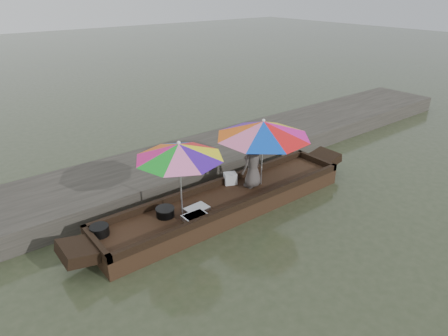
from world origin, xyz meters
TOP-DOWN VIEW (x-y plane):
  - water at (0.00, 0.00)m, footprint 80.00×80.00m
  - dock at (0.00, 2.20)m, footprint 22.00×2.20m
  - boat_hull at (0.00, 0.00)m, footprint 5.91×1.20m
  - cooking_pot at (-2.71, 0.32)m, footprint 0.35×0.35m
  - tray_crayfish at (-1.04, -0.31)m, footprint 0.47×0.33m
  - tray_scallop at (-0.82, -0.06)m, footprint 0.49×0.35m
  - charcoal_grill at (-1.44, 0.14)m, footprint 0.35×0.35m
  - supply_bag at (0.46, 0.45)m, footprint 0.34×0.31m
  - vendor at (0.77, 0.05)m, footprint 0.60×0.44m
  - umbrella_bow at (-1.13, 0.00)m, footprint 1.86×1.86m
  - umbrella_stern at (0.99, 0.00)m, footprint 2.61×2.61m

SIDE VIEW (x-z plane):
  - water at x=0.00m, z-range 0.00..0.00m
  - boat_hull at x=0.00m, z-range 0.00..0.35m
  - dock at x=0.00m, z-range 0.00..0.50m
  - tray_scallop at x=-0.82m, z-range 0.35..0.41m
  - tray_crayfish at x=-1.04m, z-range 0.35..0.44m
  - charcoal_grill at x=-1.44m, z-range 0.35..0.52m
  - cooking_pot at x=-2.71m, z-range 0.35..0.53m
  - supply_bag at x=0.46m, z-range 0.35..0.61m
  - vendor at x=0.77m, z-range 0.35..1.47m
  - umbrella_bow at x=-1.13m, z-range 0.35..1.90m
  - umbrella_stern at x=0.99m, z-range 0.35..1.90m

